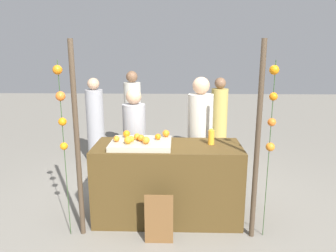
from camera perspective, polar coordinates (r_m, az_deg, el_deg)
ground_plane at (r=4.13m, az=-0.06°, el=-16.07°), size 24.00×24.00×0.00m
stall_counter at (r=3.93m, az=-0.06°, el=-10.07°), size 1.76×0.70×0.94m
orange_tray at (r=3.74m, az=-4.89°, el=-3.18°), size 0.71×0.53×0.06m
orange_0 at (r=3.62m, az=-7.26°, el=-2.56°), size 0.09×0.09×0.09m
orange_1 at (r=3.77m, az=-1.85°, el=-1.96°), size 0.07×0.07×0.07m
orange_2 at (r=3.60m, az=-4.02°, el=-2.59°), size 0.09×0.09×0.09m
orange_3 at (r=3.89m, az=-0.36°, el=-1.35°), size 0.09×0.09×0.09m
orange_4 at (r=3.73m, az=-9.31°, el=-2.29°), size 0.07×0.07×0.07m
orange_5 at (r=3.71m, az=-4.92°, el=-2.17°), size 0.08×0.08×0.08m
orange_6 at (r=3.69m, az=-6.65°, el=-2.35°), size 0.07×0.07×0.07m
orange_7 at (r=3.90m, az=-7.51°, el=-1.43°), size 0.09×0.09×0.09m
orange_8 at (r=3.77m, az=-5.60°, el=-1.93°), size 0.08×0.08×0.08m
juice_bottle at (r=3.81m, az=7.82°, el=-2.01°), size 0.07×0.07×0.19m
chalkboard_sign at (r=3.52m, az=-1.65°, el=-16.55°), size 0.31×0.03×0.58m
vendor_left at (r=4.41m, az=-6.01°, el=-4.03°), size 0.31×0.31×1.55m
vendor_right at (r=4.39m, az=5.76°, el=-3.11°), size 0.34×0.34×1.70m
crowd_person_0 at (r=6.11m, az=9.18°, el=0.83°), size 0.31×0.31×1.56m
crowd_person_1 at (r=6.38m, az=-6.38°, el=1.87°), size 0.33×0.33×1.67m
crowd_person_2 at (r=5.96m, az=-12.98°, el=0.38°), size 0.32×0.32×1.58m
canopy_post_left at (r=3.51m, az=-16.11°, el=-2.91°), size 0.06×0.06×2.16m
canopy_post_right at (r=3.45m, az=15.86°, el=-3.17°), size 0.06×0.06×2.16m
garland_strand_left at (r=3.45m, az=-18.82°, el=3.60°), size 0.10×0.11×1.95m
garland_strand_right at (r=3.42m, az=18.33°, el=2.70°), size 0.11×0.10×1.95m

